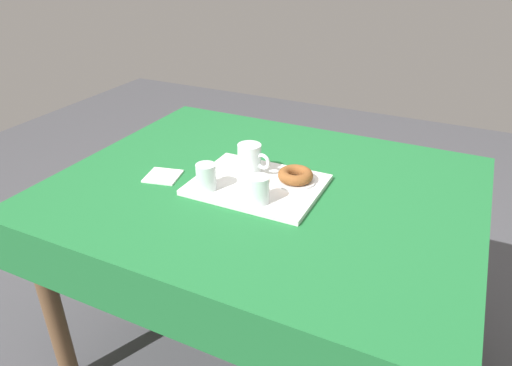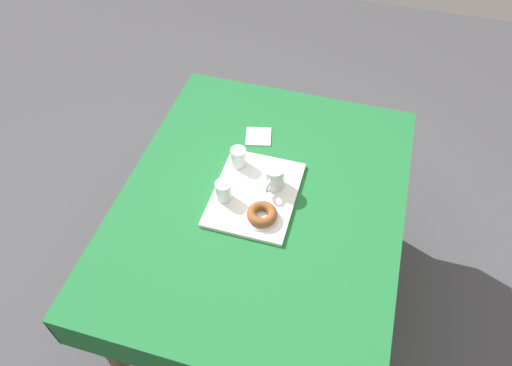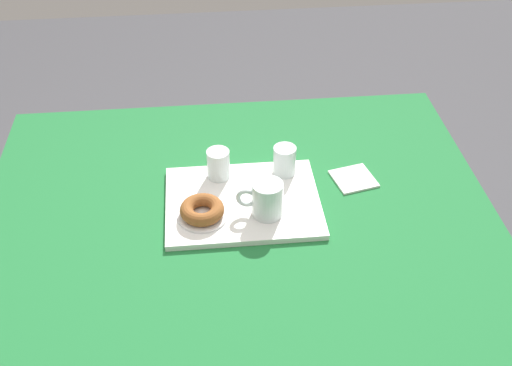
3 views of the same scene
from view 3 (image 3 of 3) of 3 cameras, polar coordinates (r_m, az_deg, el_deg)
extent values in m
cube|color=#1E6B33|center=(1.66, -1.55, -3.15)|extent=(1.34, 1.08, 0.04)
cube|color=#1E6B33|center=(2.14, -2.63, 4.58)|extent=(1.34, 0.01, 0.14)
cube|color=#1E6B33|center=(1.88, 19.24, -3.70)|extent=(0.01, 1.08, 0.14)
cylinder|color=brown|center=(2.34, 11.95, -1.78)|extent=(0.06, 0.06, 0.71)
cylinder|color=brown|center=(2.30, -16.77, -3.59)|extent=(0.06, 0.06, 0.71)
cube|color=white|center=(1.67, -1.20, -1.73)|extent=(0.40, 0.31, 0.02)
cylinder|color=silver|center=(1.59, 1.04, -1.46)|extent=(0.08, 0.08, 0.10)
cylinder|color=#84380F|center=(1.59, 1.04, -1.72)|extent=(0.07, 0.07, 0.07)
torus|color=silver|center=(1.59, -0.84, -1.35)|extent=(0.06, 0.02, 0.06)
cylinder|color=silver|center=(1.73, 2.58, 2.04)|extent=(0.06, 0.06, 0.08)
cylinder|color=silver|center=(1.74, 2.57, 1.63)|extent=(0.05, 0.05, 0.05)
cylinder|color=silver|center=(1.72, -3.41, 1.71)|extent=(0.06, 0.06, 0.08)
cylinder|color=silver|center=(1.73, -3.38, 1.08)|extent=(0.05, 0.05, 0.03)
cylinder|color=white|center=(1.61, -4.84, -2.97)|extent=(0.13, 0.13, 0.01)
torus|color=brown|center=(1.60, -4.87, -2.41)|extent=(0.11, 0.11, 0.03)
cube|color=white|center=(1.77, 8.77, 0.38)|extent=(0.13, 0.13, 0.01)
camera|label=1|loc=(2.50, -18.73, 28.28)|focal=32.26mm
camera|label=2|loc=(1.43, -68.64, 33.95)|focal=33.45mm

